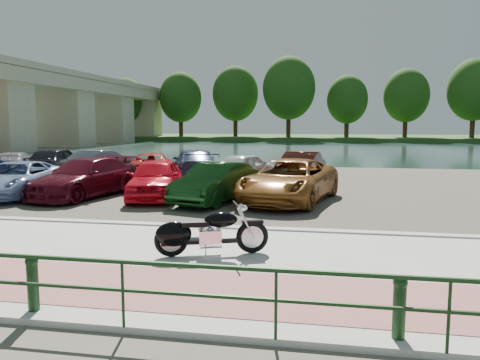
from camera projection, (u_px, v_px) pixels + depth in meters
The scene contains 24 objects.
ground at pixel (202, 252), 10.06m from camera, with size 200.00×200.00×0.00m, color #595447.
promenade at pixel (189, 264), 9.08m from camera, with size 60.00×6.00×0.10m, color #AAA6A0.
pink_path at pixel (162, 287), 7.60m from camera, with size 60.00×2.00×0.01m, color #995657.
kerb at pixel (222, 229), 12.01m from camera, with size 60.00×0.30×0.14m, color #AAA6A0.
parking_lot at pixel (265, 185), 20.81m from camera, with size 60.00×18.00×0.04m, color #3E3A32.
river at pixel (299, 150), 49.15m from camera, with size 120.00×40.00×0.00m, color #192E2B.
far_bank at pixel (309, 138), 80.38m from camera, with size 120.00×24.00×0.60m, color #214D1B.
bridge at pixel (58, 99), 54.38m from camera, with size 7.00×56.00×8.55m.
railing at pixel (122, 276), 6.06m from camera, with size 24.04×0.05×0.90m.
bollards at pixel (22, 280), 6.67m from camera, with size 10.68×0.18×0.81m.
far_trees at pixel (337, 93), 72.68m from camera, with size 70.25×10.68×12.52m.
motorcycle at pixel (201, 233), 9.41m from camera, with size 2.24×1.07×1.05m.
car_2 at pixel (17, 179), 17.39m from camera, with size 2.16×4.68×1.30m, color #869DC3.
car_3 at pixel (85, 178), 17.34m from camera, with size 2.00×4.93×1.43m, color #4C0A18.
car_4 at pixel (156, 178), 16.95m from camera, with size 1.72×4.26×1.45m, color red.
car_5 at pixel (216, 183), 16.10m from camera, with size 1.45×4.15×1.37m, color black.
car_6 at pixel (290, 181), 16.21m from camera, with size 2.46×5.35×1.49m, color brown.
car_7 at pixel (15, 163), 24.80m from camera, with size 1.70×4.19×1.22m, color gray.
car_8 at pixel (56, 161), 24.35m from camera, with size 1.81×4.50×1.53m, color black.
car_9 at pixel (102, 164), 23.60m from camera, with size 1.45×4.17×1.37m, color slate.
car_10 at pixel (151, 165), 23.26m from camera, with size 2.11×4.58×1.27m, color #AE251D.
car_11 at pixel (195, 164), 22.69m from camera, with size 2.04×5.01×1.45m, color navy.
car_12 at pixel (246, 167), 21.90m from camera, with size 1.60×3.98×1.36m, color silver.
car_13 at pixel (304, 166), 22.21m from camera, with size 1.49×4.27×1.41m, color #4B1914.
Camera 1 is at (2.54, -9.50, 2.76)m, focal length 35.00 mm.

